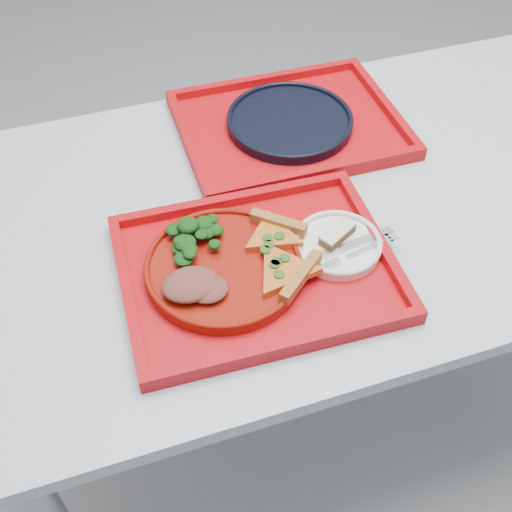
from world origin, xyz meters
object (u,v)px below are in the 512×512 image
dessert_bar (338,234)px  navy_plate (290,122)px  tray_main (257,271)px  tray_far (289,128)px  dinner_plate (224,269)px

dessert_bar → navy_plate: bearing=54.2°
tray_main → tray_far: bearing=64.0°
dinner_plate → navy_plate: size_ratio=1.00×
dinner_plate → dessert_bar: (0.20, 0.00, 0.01)m
tray_far → navy_plate: (0.00, 0.00, 0.01)m
navy_plate → dinner_plate: bearing=-125.5°
tray_main → dessert_bar: 0.15m
tray_main → dessert_bar: size_ratio=6.04×
tray_main → navy_plate: (0.19, 0.35, 0.01)m
tray_main → dessert_bar: bearing=6.8°
navy_plate → dessert_bar: dessert_bar is taller
dinner_plate → dessert_bar: bearing=0.5°
navy_plate → tray_far: bearing=0.0°
dessert_bar → tray_main: bearing=155.5°
tray_main → navy_plate: 0.40m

